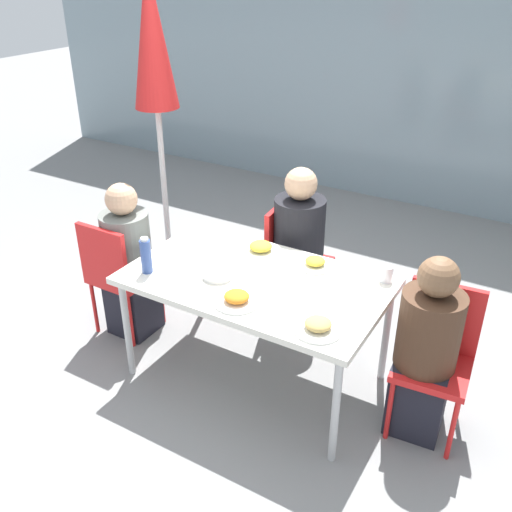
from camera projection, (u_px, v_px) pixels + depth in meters
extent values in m
plane|color=gray|center=(256.00, 374.00, 3.76)|extent=(24.00, 24.00, 0.00)
cube|color=gray|center=(432.00, 61.00, 5.66)|extent=(10.00, 0.20, 3.00)
cube|color=silver|center=(256.00, 281.00, 3.42)|extent=(1.55, 0.91, 0.04)
cylinder|color=#B7B7B7|center=(127.00, 329.00, 3.61)|extent=(0.04, 0.04, 0.70)
cylinder|color=#B7B7B7|center=(336.00, 411.00, 2.97)|extent=(0.04, 0.04, 0.70)
cylinder|color=#B7B7B7|center=(200.00, 275.00, 4.22)|extent=(0.04, 0.04, 0.70)
cylinder|color=#B7B7B7|center=(386.00, 333.00, 3.57)|extent=(0.04, 0.04, 0.70)
cube|color=red|center=(125.00, 275.00, 4.03)|extent=(0.40, 0.40, 0.04)
cube|color=red|center=(103.00, 257.00, 3.78)|extent=(0.40, 0.04, 0.42)
cylinder|color=red|center=(127.00, 286.00, 4.35)|extent=(0.03, 0.03, 0.42)
cylinder|color=red|center=(162.00, 298.00, 4.19)|extent=(0.03, 0.03, 0.42)
cylinder|color=red|center=(95.00, 307.00, 4.09)|extent=(0.03, 0.03, 0.42)
cylinder|color=red|center=(131.00, 321.00, 3.94)|extent=(0.03, 0.03, 0.42)
cube|color=black|center=(134.00, 302.00, 4.11)|extent=(0.30, 0.30, 0.46)
cylinder|color=slate|center=(127.00, 245.00, 3.89)|extent=(0.33, 0.33, 0.46)
sphere|color=tan|center=(121.00, 199.00, 3.73)|extent=(0.21, 0.21, 0.21)
cube|color=red|center=(432.00, 368.00, 3.14)|extent=(0.43, 0.43, 0.04)
cube|color=red|center=(445.00, 317.00, 3.17)|extent=(0.40, 0.07, 0.42)
cylinder|color=red|center=(452.00, 430.00, 3.04)|extent=(0.03, 0.03, 0.42)
cylinder|color=red|center=(389.00, 410.00, 3.18)|extent=(0.03, 0.03, 0.42)
cylinder|color=red|center=(462.00, 391.00, 3.31)|extent=(0.03, 0.03, 0.42)
cylinder|color=red|center=(403.00, 374.00, 3.45)|extent=(0.03, 0.03, 0.42)
cube|color=black|center=(418.00, 395.00, 3.25)|extent=(0.33, 0.33, 0.46)
cylinder|color=#472D1E|center=(429.00, 330.00, 3.04)|extent=(0.34, 0.34, 0.44)
sphere|color=brown|center=(439.00, 277.00, 2.89)|extent=(0.22, 0.22, 0.22)
cube|color=red|center=(300.00, 265.00, 4.16)|extent=(0.44, 0.44, 0.04)
cube|color=red|center=(278.00, 232.00, 4.12)|extent=(0.07, 0.40, 0.42)
cylinder|color=red|center=(328.00, 286.00, 4.34)|extent=(0.03, 0.03, 0.42)
cylinder|color=red|center=(313.00, 309.00, 4.07)|extent=(0.03, 0.03, 0.42)
cylinder|color=red|center=(287.00, 277.00, 4.46)|extent=(0.03, 0.03, 0.42)
cylinder|color=red|center=(269.00, 298.00, 4.19)|extent=(0.03, 0.03, 0.42)
cube|color=#383842|center=(297.00, 293.00, 4.22)|extent=(0.35, 0.35, 0.46)
cylinder|color=black|center=(299.00, 234.00, 3.98)|extent=(0.36, 0.36, 0.52)
sphere|color=tan|center=(301.00, 184.00, 3.81)|extent=(0.22, 0.22, 0.22)
cylinder|color=#333333|center=(172.00, 279.00, 4.80)|extent=(0.36, 0.36, 0.05)
cylinder|color=#BCBCBC|center=(160.00, 139.00, 4.23)|extent=(0.04, 0.04, 2.46)
cone|color=red|center=(152.00, 34.00, 3.88)|extent=(0.32, 0.32, 0.99)
cylinder|color=white|center=(315.00, 265.00, 3.53)|extent=(0.22, 0.22, 0.01)
ellipsoid|color=gold|center=(315.00, 261.00, 3.52)|extent=(0.12, 0.12, 0.05)
cylinder|color=white|center=(237.00, 302.00, 3.17)|extent=(0.26, 0.26, 0.01)
ellipsoid|color=orange|center=(237.00, 296.00, 3.15)|extent=(0.14, 0.14, 0.06)
cylinder|color=white|center=(318.00, 329.00, 2.94)|extent=(0.26, 0.26, 0.01)
ellipsoid|color=tan|center=(318.00, 324.00, 2.92)|extent=(0.14, 0.14, 0.06)
cylinder|color=white|center=(261.00, 251.00, 3.70)|extent=(0.27, 0.27, 0.01)
ellipsoid|color=gold|center=(261.00, 246.00, 3.68)|extent=(0.15, 0.15, 0.06)
cylinder|color=#334C8E|center=(146.00, 256.00, 3.42)|extent=(0.07, 0.07, 0.21)
cylinder|color=white|center=(144.00, 239.00, 3.37)|extent=(0.05, 0.05, 0.02)
cylinder|color=white|center=(386.00, 274.00, 3.36)|extent=(0.08, 0.08, 0.10)
cylinder|color=white|center=(218.00, 273.00, 3.41)|extent=(0.18, 0.18, 0.05)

